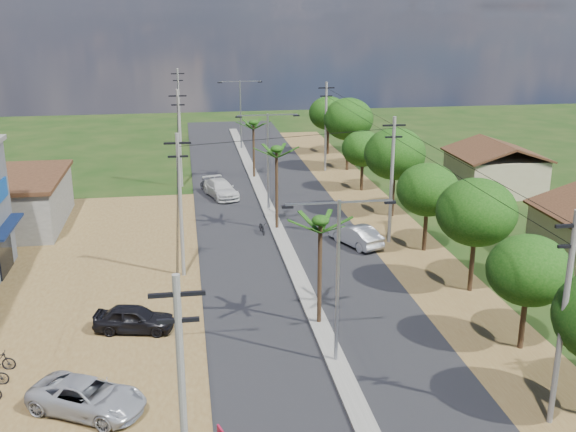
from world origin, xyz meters
The scene contains 32 objects.
ground centered at (0.00, 0.00, 0.00)m, with size 160.00×160.00×0.00m, color black.
road centered at (0.00, 15.00, 0.02)m, with size 12.00×110.00×0.04m, color black.
median centered at (0.00, 18.00, 0.09)m, with size 1.00×90.00×0.18m, color #605E56.
dirt_lot_west centered at (-15.00, 8.00, 0.02)m, with size 18.00×46.00×0.04m, color brown.
dirt_shoulder_east centered at (8.50, 15.00, 0.01)m, with size 5.00×90.00×0.03m, color brown.
house_east_far centered at (21.00, 28.00, 2.39)m, with size 7.60×7.50×4.60m.
tree_east_b centered at (9.30, 0.00, 4.11)m, with size 4.00×4.00×5.83m.
tree_east_c centered at (9.70, 7.00, 4.86)m, with size 4.60×4.60×6.83m.
tree_east_d centered at (9.40, 14.00, 4.34)m, with size 4.20×4.20×6.13m.
tree_east_e centered at (9.60, 22.00, 5.09)m, with size 4.80×4.80×7.14m.
tree_east_f centered at (9.20, 30.00, 3.89)m, with size 3.80×3.80×5.52m.
tree_east_g centered at (9.80, 38.00, 5.24)m, with size 5.00×5.00×7.38m.
tree_east_h centered at (9.50, 46.00, 4.64)m, with size 4.40×4.40×6.52m.
palm_median_near centered at (0.00, 4.00, 5.54)m, with size 2.00×2.00×6.15m.
palm_median_mid centered at (0.00, 20.00, 5.90)m, with size 2.00×2.00×6.55m.
palm_median_far centered at (0.00, 36.00, 5.26)m, with size 2.00×2.00×5.85m.
streetlight_near centered at (0.00, 0.00, 4.79)m, with size 5.10×0.18×8.00m.
streetlight_mid centered at (0.00, 25.00, 4.79)m, with size 5.10×0.18×8.00m.
streetlight_far centered at (0.00, 50.00, 4.79)m, with size 5.10×0.18×8.00m.
utility_pole_w_a centered at (-7.00, -10.00, 4.76)m, with size 1.60×0.24×9.00m.
utility_pole_w_b centered at (-7.00, 12.00, 4.76)m, with size 1.60×0.24×9.00m.
utility_pole_w_c centered at (-7.00, 34.00, 4.76)m, with size 1.60×0.24×9.00m.
utility_pole_w_d centered at (-7.00, 55.00, 4.76)m, with size 1.60×0.24×9.00m.
utility_pole_e_a centered at (7.50, -6.00, 4.76)m, with size 1.60×0.24×9.00m.
utility_pole_e_b centered at (7.50, 16.00, 4.76)m, with size 1.60×0.24×9.00m.
utility_pole_e_c centered at (7.50, 38.00, 4.76)m, with size 1.60×0.24×9.00m.
car_silver_mid centered at (5.00, 15.70, 0.74)m, with size 1.57×4.50×1.48m, color #9EA0A5.
car_white_far centered at (-3.62, 29.71, 0.73)m, with size 2.05×5.03×1.46m, color #ABACA7.
car_parked_silver centered at (-11.02, -2.37, 0.69)m, with size 2.28×4.95×1.37m, color #9EA0A5.
car_parked_dark centered at (-9.57, 4.76, 0.70)m, with size 1.65×4.09×1.40m, color black.
moto_rider_west_a centered at (-1.20, 19.32, 0.45)m, with size 0.59×1.70×0.89m, color black.
moto_rider_west_b centered at (-4.97, 31.96, 0.54)m, with size 0.51×1.79×1.08m, color black.
Camera 1 is at (-6.60, -27.59, 16.12)m, focal length 42.00 mm.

